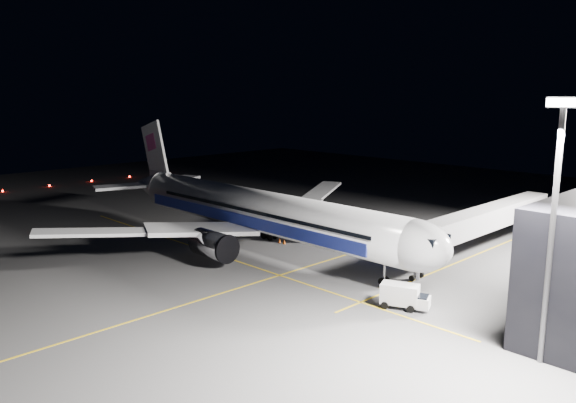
# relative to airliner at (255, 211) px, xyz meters

# --- Properties ---
(ground) EXTENTS (200.00, 200.00, 0.00)m
(ground) POSITION_rel_airliner_xyz_m (1.08, 0.00, -5.16)
(ground) COLOR #4C4C4F
(ground) RESTS_ON ground
(guide_line_main) EXTENTS (0.25, 80.00, 0.01)m
(guide_line_main) POSITION_rel_airliner_xyz_m (11.08, 0.00, -5.16)
(guide_line_main) COLOR gold
(guide_line_main) RESTS_ON ground
(guide_line_cross) EXTENTS (70.00, 0.25, 0.01)m
(guide_line_cross) POSITION_rel_airliner_xyz_m (1.08, -6.00, -5.16)
(guide_line_cross) COLOR gold
(guide_line_cross) RESTS_ON ground
(guide_line_side) EXTENTS (0.25, 40.00, 0.01)m
(guide_line_side) POSITION_rel_airliner_xyz_m (23.08, 10.00, -5.16)
(guide_line_side) COLOR gold
(guide_line_side) RESTS_ON ground
(airliner) EXTENTS (61.48, 54.22, 16.64)m
(airliner) POSITION_rel_airliner_xyz_m (0.00, 0.00, 0.00)
(airliner) COLOR silver
(airliner) RESTS_ON ground
(jet_bridge) EXTENTS (3.60, 34.40, 6.30)m
(jet_bridge) POSITION_rel_airliner_xyz_m (23.08, 18.06, -0.58)
(jet_bridge) COLOR #B2B2B7
(jet_bridge) RESTS_ON ground
(floodlight_mast_south) EXTENTS (2.40, 0.67, 20.70)m
(floodlight_mast_south) POSITION_rel_airliner_xyz_m (41.08, -6.01, 7.21)
(floodlight_mast_south) COLOR #59595E
(floodlight_mast_south) RESTS_ON ground
(taxiway_lights) EXTENTS (0.44, 60.44, 0.44)m
(taxiway_lights) POSITION_rel_airliner_xyz_m (-70.92, 0.00, -4.94)
(taxiway_lights) COLOR #FF140A
(taxiway_lights) RESTS_ON ground
(service_truck) EXTENTS (5.09, 3.59, 2.43)m
(service_truck) POSITION_rel_airliner_xyz_m (27.06, -4.20, -3.86)
(service_truck) COLOR silver
(service_truck) RESTS_ON ground
(baggage_tug) EXTENTS (2.49, 2.11, 1.65)m
(baggage_tug) POSITION_rel_airliner_xyz_m (-5.68, 18.80, -4.40)
(baggage_tug) COLOR black
(baggage_tug) RESTS_ON ground
(safety_cone_a) EXTENTS (0.44, 0.44, 0.66)m
(safety_cone_a) POSITION_rel_airliner_xyz_m (1.51, 4.00, -4.83)
(safety_cone_a) COLOR #D54C08
(safety_cone_a) RESTS_ON ground
(safety_cone_b) EXTENTS (0.41, 0.41, 0.61)m
(safety_cone_b) POSITION_rel_airliner_xyz_m (0.57, 4.00, -4.86)
(safety_cone_b) COLOR #D54C08
(safety_cone_b) RESTS_ON ground
(safety_cone_c) EXTENTS (0.45, 0.45, 0.68)m
(safety_cone_c) POSITION_rel_airliner_xyz_m (6.23, 12.50, -4.83)
(safety_cone_c) COLOR #D54C08
(safety_cone_c) RESTS_ON ground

